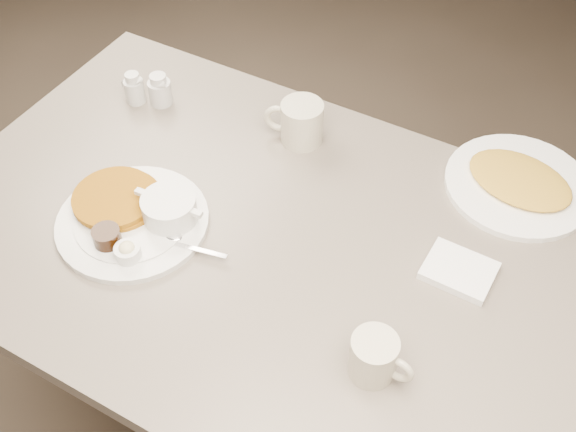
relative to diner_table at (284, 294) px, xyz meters
The scene contains 8 objects.
diner_table is the anchor object (origin of this frame).
main_plate 0.36m from the diner_table, 162.64° to the right, with size 0.39×0.33×0.07m.
coffee_mug_near 0.39m from the diner_table, 31.69° to the right, with size 0.12×0.09×0.09m.
napkin 0.39m from the diner_table, 17.52° to the left, with size 0.13×0.11×0.02m.
coffee_mug_far 0.39m from the diner_table, 112.53° to the left, with size 0.15×0.12×0.10m.
creamer_left 0.62m from the diner_table, 157.48° to the left, with size 0.07×0.06×0.08m.
creamer_right 0.58m from the diner_table, 152.63° to the left, with size 0.07×0.07×0.08m.
hash_plate 0.56m from the diner_table, 46.93° to the left, with size 0.37×0.37×0.04m.
Camera 1 is at (0.44, -0.76, 1.83)m, focal length 43.07 mm.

